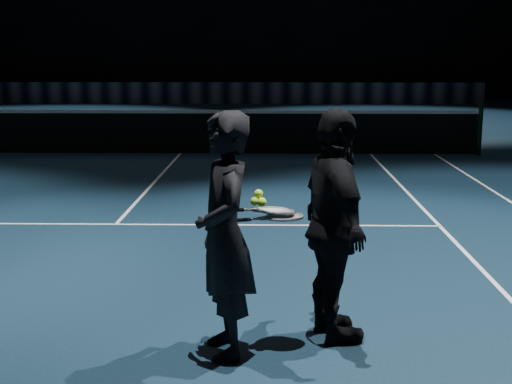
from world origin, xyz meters
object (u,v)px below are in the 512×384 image
(player_b, at_px, (335,227))
(racket_upper, at_px, (276,211))
(racket_lower, at_px, (284,217))
(player_a, at_px, (225,235))
(tennis_balls, at_px, (259,199))

(player_b, bearing_deg, racket_upper, 89.13)
(player_b, xyz_separation_m, racket_lower, (-0.38, -0.13, 0.10))
(racket_lower, relative_size, racket_upper, 1.00)
(player_b, relative_size, racket_upper, 2.60)
(player_a, distance_m, player_b, 0.85)
(player_a, xyz_separation_m, racket_upper, (0.36, 0.17, 0.14))
(player_b, bearing_deg, player_a, 94.21)
(player_a, relative_size, racket_upper, 2.60)
(player_a, xyz_separation_m, tennis_balls, (0.24, 0.09, 0.24))
(racket_upper, distance_m, tennis_balls, 0.18)
(player_b, distance_m, racket_lower, 0.41)
(player_a, xyz_separation_m, player_b, (0.80, 0.28, 0.00))
(tennis_balls, bearing_deg, racket_upper, 32.71)
(player_b, distance_m, racket_upper, 0.47)
(player_a, height_order, racket_upper, player_a)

